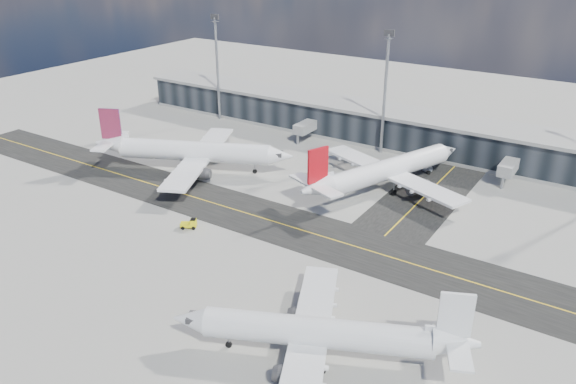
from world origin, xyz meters
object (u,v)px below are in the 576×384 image
object	(u,v)px
airliner_near	(322,333)
baggage_tug	(190,224)
service_van	(426,166)
airliner_af	(192,151)
airliner_redtail	(385,170)

from	to	relation	value
airliner_near	baggage_tug	bearing A→B (deg)	41.51
baggage_tug	service_van	size ratio (longest dim) A/B	0.66
airliner_af	airliner_redtail	bearing A→B (deg)	84.27
airliner_af	baggage_tug	bearing A→B (deg)	16.40
airliner_af	service_van	xyz separation A→B (m)	(43.64, 29.14, -3.74)
airliner_af	airliner_near	bearing A→B (deg)	31.16
airliner_af	airliner_near	size ratio (longest dim) A/B	1.19
airliner_af	airliner_redtail	xyz separation A→B (m)	(40.28, 13.48, -0.18)
airliner_near	service_van	world-z (taller)	airliner_near
airliner_redtail	airliner_near	world-z (taller)	airliner_redtail
airliner_af	service_van	size ratio (longest dim) A/B	8.97
airliner_af	service_van	distance (m)	52.60
airliner_redtail	service_van	xyz separation A→B (m)	(3.36, 15.65, -3.55)
airliner_af	baggage_tug	distance (m)	28.06
airliner_redtail	airliner_af	bearing A→B (deg)	-139.76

